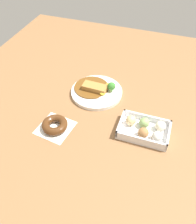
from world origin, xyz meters
TOP-DOWN VIEW (x-y plane):
  - ground_plane at (0.00, 0.00)m, footprint 1.60×1.60m
  - curry_plate at (0.08, -0.06)m, footprint 0.25×0.25m
  - donut_box at (-0.19, 0.11)m, footprint 0.21×0.14m
  - chocolate_ring_donut at (0.17, 0.21)m, footprint 0.16×0.16m

SIDE VIEW (x-z plane):
  - ground_plane at x=0.00m, z-range 0.00..0.00m
  - curry_plate at x=0.08m, z-range -0.02..0.05m
  - chocolate_ring_donut at x=0.17m, z-range 0.00..0.04m
  - donut_box at x=-0.19m, z-range -0.01..0.05m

